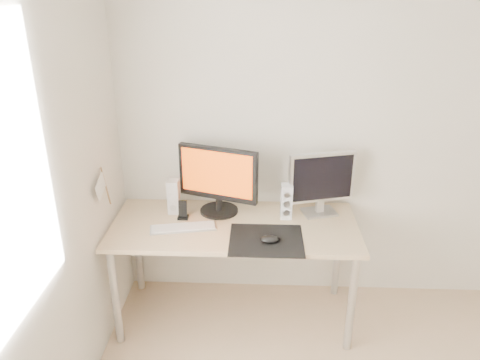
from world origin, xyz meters
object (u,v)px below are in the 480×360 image
object	(u,v)px
desk	(235,235)
keyboard	(183,228)
main_monitor	(218,178)
second_monitor	(322,181)
speaker_left	(174,197)
mouse	(270,239)
speaker_right	(286,201)
phone_dock	(183,213)

from	to	relation	value
desk	keyboard	distance (m)	0.34
desk	main_monitor	bearing A→B (deg)	125.04
second_monitor	speaker_left	xyz separation A→B (m)	(-0.99, -0.03, -0.12)
mouse	main_monitor	world-z (taller)	main_monitor
speaker_left	desk	bearing A→B (deg)	-20.02
main_monitor	speaker_left	distance (m)	0.33
desk	speaker_left	bearing A→B (deg)	159.98
second_monitor	keyboard	distance (m)	0.96
desk	second_monitor	world-z (taller)	second_monitor
second_monitor	desk	bearing A→B (deg)	-162.28
speaker_right	phone_dock	distance (m)	0.69
desk	second_monitor	size ratio (longest dim) A/B	3.60
speaker_left	keyboard	world-z (taller)	speaker_left
phone_dock	speaker_left	bearing A→B (deg)	130.42
speaker_right	keyboard	bearing A→B (deg)	-164.33
keyboard	second_monitor	bearing A→B (deg)	15.97
main_monitor	keyboard	size ratio (longest dim) A/B	1.23
desk	main_monitor	world-z (taller)	main_monitor
speaker_right	main_monitor	bearing A→B (deg)	173.04
mouse	main_monitor	size ratio (longest dim) A/B	0.21
speaker_right	speaker_left	bearing A→B (deg)	176.91
speaker_right	desk	bearing A→B (deg)	-161.68
mouse	speaker_left	xyz separation A→B (m)	(-0.64, 0.38, 0.09)
desk	phone_dock	xyz separation A→B (m)	(-0.35, 0.07, 0.12)
mouse	speaker_left	world-z (taller)	speaker_left
speaker_left	speaker_right	world-z (taller)	same
second_monitor	keyboard	xyz separation A→B (m)	(-0.89, -0.25, -0.23)
desk	speaker_left	distance (m)	0.49
second_monitor	keyboard	size ratio (longest dim) A/B	1.02
mouse	speaker_left	bearing A→B (deg)	149.54
mouse	second_monitor	world-z (taller)	second_monitor
second_monitor	mouse	bearing A→B (deg)	-130.10
main_monitor	speaker_right	xyz separation A→B (m)	(0.46, -0.06, -0.14)
speaker_left	keyboard	xyz separation A→B (m)	(0.10, -0.23, -0.11)
mouse	phone_dock	world-z (taller)	phone_dock
mouse	keyboard	world-z (taller)	mouse
main_monitor	speaker_left	xyz separation A→B (m)	(-0.30, -0.01, -0.14)
main_monitor	keyboard	xyz separation A→B (m)	(-0.21, -0.24, -0.25)
mouse	desk	size ratio (longest dim) A/B	0.07
desk	speaker_left	size ratio (longest dim) A/B	6.75
phone_dock	mouse	bearing A→B (deg)	-27.16
mouse	desk	bearing A→B (deg)	134.84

